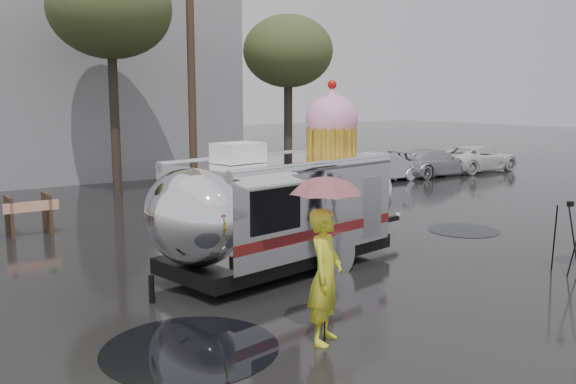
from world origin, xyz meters
TOP-DOWN VIEW (x-y plane):
  - ground at (0.00, 0.00)m, footprint 120.00×120.00m
  - puddles at (0.35, 0.78)m, footprint 11.21×8.97m
  - utility_pole at (2.50, 14.00)m, footprint 1.60×0.28m
  - tree_mid at (0.00, 15.00)m, footprint 4.20×4.20m
  - tree_right at (6.00, 13.00)m, footprint 3.36×3.36m
  - parked_cars at (11.78, 12.00)m, footprint 13.20×1.90m
  - airstream_trailer at (-0.56, 3.81)m, footprint 7.04×3.43m
  - person_left at (-2.22, 0.36)m, footprint 0.82×0.77m
  - umbrella_pink at (-2.22, 0.36)m, footprint 1.22×1.22m
  - tripod at (3.75, 0.32)m, footprint 0.55×0.59m

SIDE VIEW (x-z plane):
  - ground at x=0.00m, z-range 0.00..0.00m
  - puddles at x=0.35m, z-range 0.00..0.01m
  - parked_cars at x=11.78m, z-range -0.03..1.47m
  - tripod at x=3.75m, z-range 0.12..1.55m
  - person_left at x=-2.22m, z-range 0.00..1.90m
  - airstream_trailer at x=-0.56m, z-range -0.57..3.26m
  - umbrella_pink at x=-2.22m, z-range 0.77..3.15m
  - utility_pole at x=2.50m, z-range 0.12..9.12m
  - tree_right at x=6.00m, z-range 1.85..8.27m
  - tree_mid at x=0.00m, z-range 2.33..10.35m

